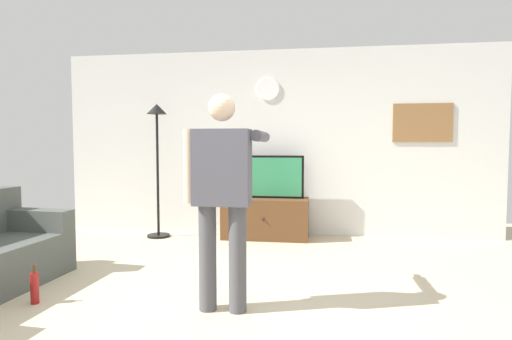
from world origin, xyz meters
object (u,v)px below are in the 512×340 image
television (266,177)px  floor_lamp (157,142)px  beverage_bottle (35,288)px  tv_stand (266,218)px  wall_clock (268,89)px  framed_picture (422,123)px  person_standing_nearer_lamp (223,188)px

television → floor_lamp: size_ratio=0.56×
beverage_bottle → floor_lamp: bearing=88.2°
tv_stand → floor_lamp: bearing=-174.5°
wall_clock → beverage_bottle: 3.88m
television → framed_picture: (2.16, 0.25, 0.76)m
tv_stand → wall_clock: size_ratio=3.67×
person_standing_nearer_lamp → beverage_bottle: person_standing_nearer_lamp is taller
framed_picture → floor_lamp: (-3.69, -0.44, -0.27)m
television → tv_stand: bearing=-90.0°
television → framed_picture: size_ratio=1.34×
floor_lamp → beverage_bottle: 2.77m
wall_clock → person_standing_nearer_lamp: (-0.04, -2.81, -1.16)m
tv_stand → wall_clock: (0.00, 0.29, 1.85)m
person_standing_nearer_lamp → framed_picture: bearing=52.1°
tv_stand → framed_picture: 2.56m
beverage_bottle → wall_clock: bearing=61.1°
framed_picture → beverage_bottle: 5.00m
beverage_bottle → television: bearing=59.0°
framed_picture → person_standing_nearer_lamp: size_ratio=0.47×
television → wall_clock: (-0.00, 0.24, 1.27)m
framed_picture → floor_lamp: bearing=-173.2°
wall_clock → television: bearing=-90.0°
television → beverage_bottle: bearing=-121.0°
person_standing_nearer_lamp → tv_stand: bearing=89.1°
wall_clock → tv_stand: bearing=-90.0°
television → person_standing_nearer_lamp: person_standing_nearer_lamp is taller
framed_picture → beverage_bottle: (-3.77, -2.92, -1.49)m
television → beverage_bottle: size_ratio=3.28×
wall_clock → person_standing_nearer_lamp: size_ratio=0.19×
framed_picture → beverage_bottle: bearing=-142.2°
beverage_bottle → tv_stand: bearing=58.5°
floor_lamp → television: bearing=7.2°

